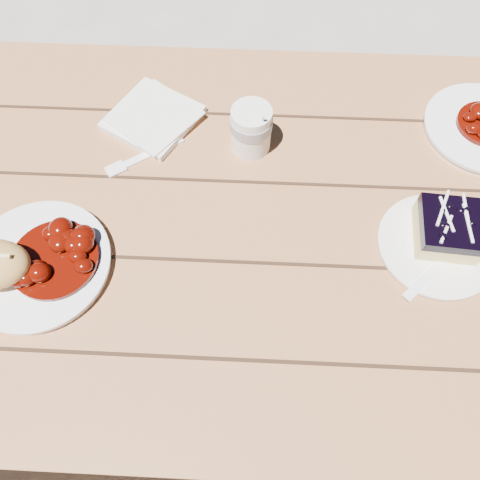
{
  "coord_description": "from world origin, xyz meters",
  "views": [
    {
      "loc": [
        -0.01,
        -0.41,
        1.44
      ],
      "look_at": [
        -0.02,
        -0.07,
        0.81
      ],
      "focal_mm": 35.0,
      "sensor_mm": 36.0,
      "label": 1
    }
  ],
  "objects_px": {
    "blueberry_cake": "(449,229)",
    "main_plate": "(38,265)",
    "dessert_plate": "(436,246)",
    "coffee_cup": "(251,129)",
    "picnic_table": "(254,261)"
  },
  "relations": [
    {
      "from": "coffee_cup",
      "to": "dessert_plate",
      "type": "bearing_deg",
      "value": -32.45
    },
    {
      "from": "coffee_cup",
      "to": "main_plate",
      "type": "bearing_deg",
      "value": -141.32
    },
    {
      "from": "picnic_table",
      "to": "coffee_cup",
      "type": "xyz_separation_m",
      "value": [
        -0.02,
        0.16,
        0.21
      ]
    },
    {
      "from": "dessert_plate",
      "to": "blueberry_cake",
      "type": "bearing_deg",
      "value": 56.31
    },
    {
      "from": "picnic_table",
      "to": "dessert_plate",
      "type": "height_order",
      "value": "dessert_plate"
    },
    {
      "from": "dessert_plate",
      "to": "coffee_cup",
      "type": "bearing_deg",
      "value": 147.55
    },
    {
      "from": "blueberry_cake",
      "to": "dessert_plate",
      "type": "bearing_deg",
      "value": -119.48
    },
    {
      "from": "blueberry_cake",
      "to": "main_plate",
      "type": "bearing_deg",
      "value": -168.75
    },
    {
      "from": "picnic_table",
      "to": "blueberry_cake",
      "type": "height_order",
      "value": "blueberry_cake"
    },
    {
      "from": "picnic_table",
      "to": "blueberry_cake",
      "type": "xyz_separation_m",
      "value": [
        0.31,
        -0.02,
        0.2
      ]
    },
    {
      "from": "picnic_table",
      "to": "blueberry_cake",
      "type": "relative_size",
      "value": 19.11
    },
    {
      "from": "main_plate",
      "to": "blueberry_cake",
      "type": "bearing_deg",
      "value": 7.05
    },
    {
      "from": "picnic_table",
      "to": "coffee_cup",
      "type": "height_order",
      "value": "coffee_cup"
    },
    {
      "from": "main_plate",
      "to": "coffee_cup",
      "type": "bearing_deg",
      "value": 38.68
    },
    {
      "from": "blueberry_cake",
      "to": "coffee_cup",
      "type": "xyz_separation_m",
      "value": [
        -0.33,
        0.19,
        0.01
      ]
    }
  ]
}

